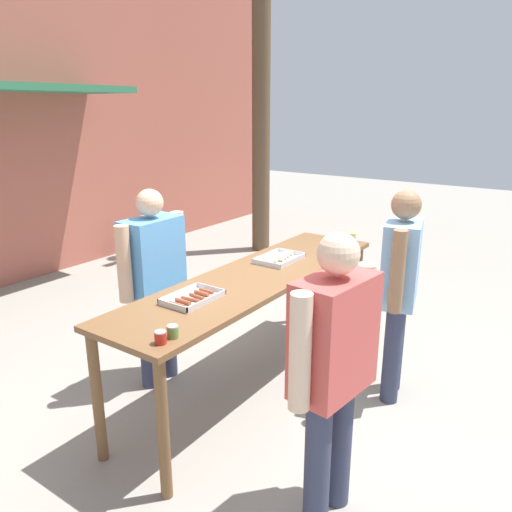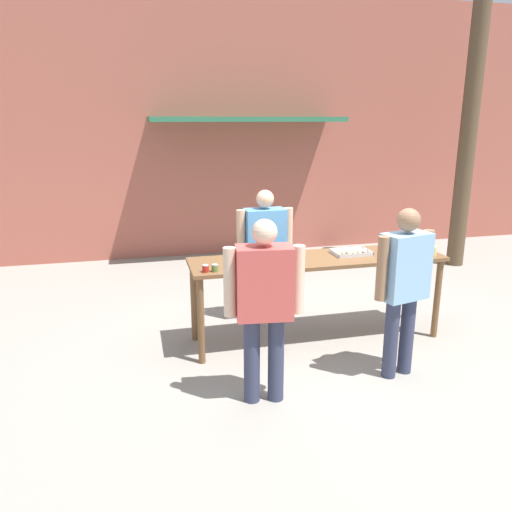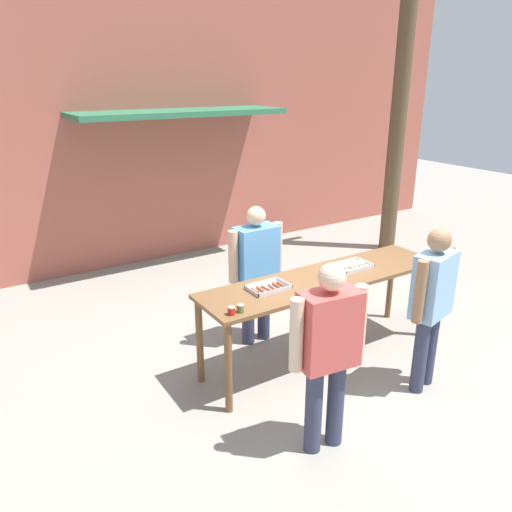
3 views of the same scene
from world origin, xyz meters
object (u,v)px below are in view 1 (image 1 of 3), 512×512
at_px(condiment_jar_ketchup, 173,332).
at_px(person_customer_holding_hotdog, 333,359).
at_px(condiment_jar_mustard, 160,337).
at_px(person_server_behind_table, 154,273).
at_px(beer_cup, 352,238).
at_px(food_tray_sausages, 193,298).
at_px(food_tray_buns, 279,258).
at_px(utility_pole, 261,74).
at_px(person_customer_with_cup, 400,280).

height_order(condiment_jar_ketchup, person_customer_holding_hotdog, person_customer_holding_hotdog).
relative_size(condiment_jar_mustard, person_customer_holding_hotdog, 0.05).
distance_m(condiment_jar_mustard, person_server_behind_table, 1.26).
bearing_deg(beer_cup, food_tray_sausages, 171.82).
bearing_deg(person_server_behind_table, food_tray_sausages, -113.64).
distance_m(condiment_jar_ketchup, person_customer_holding_hotdog, 0.91).
xyz_separation_m(beer_cup, person_server_behind_table, (-1.67, 0.93, -0.06)).
bearing_deg(person_customer_holding_hotdog, condiment_jar_ketchup, -65.31).
height_order(condiment_jar_mustard, condiment_jar_ketchup, same).
bearing_deg(food_tray_buns, condiment_jar_ketchup, -169.65).
bearing_deg(person_customer_holding_hotdog, food_tray_buns, -131.57).
bearing_deg(utility_pole, person_customer_with_cup, -131.93).
bearing_deg(utility_pole, person_server_behind_table, -157.63).
height_order(food_tray_buns, condiment_jar_ketchup, condiment_jar_ketchup).
height_order(food_tray_sausages, condiment_jar_mustard, condiment_jar_mustard).
xyz_separation_m(beer_cup, person_customer_with_cup, (-0.78, -0.74, -0.04)).
relative_size(condiment_jar_mustard, beer_cup, 0.69).
height_order(beer_cup, person_server_behind_table, person_server_behind_table).
relative_size(food_tray_buns, utility_pole, 0.08).
bearing_deg(person_server_behind_table, utility_pole, 21.46).
height_order(condiment_jar_mustard, person_customer_holding_hotdog, person_customer_holding_hotdog).
bearing_deg(beer_cup, person_customer_with_cup, -136.59).
xyz_separation_m(food_tray_sausages, condiment_jar_mustard, (-0.58, -0.28, 0.02)).
distance_m(food_tray_sausages, condiment_jar_mustard, 0.65).
distance_m(person_server_behind_table, person_customer_with_cup, 1.89).
distance_m(food_tray_sausages, food_tray_buns, 1.09).
height_order(person_customer_with_cup, utility_pole, utility_pole).
bearing_deg(food_tray_buns, food_tray_sausages, -179.93).
bearing_deg(food_tray_sausages, condiment_jar_mustard, -153.86).
bearing_deg(food_tray_sausages, person_customer_holding_hotdog, -100.43).
distance_m(person_customer_holding_hotdog, person_customer_with_cup, 1.38).
bearing_deg(person_customer_with_cup, condiment_jar_mustard, -36.67).
relative_size(beer_cup, person_customer_holding_hotdog, 0.07).
relative_size(food_tray_sausages, condiment_jar_ketchup, 5.34).
distance_m(condiment_jar_mustard, utility_pole, 5.52).
xyz_separation_m(person_customer_holding_hotdog, utility_pole, (4.27, 3.36, 1.69)).
height_order(person_server_behind_table, utility_pole, utility_pole).
relative_size(beer_cup, person_server_behind_table, 0.07).
distance_m(food_tray_buns, beer_cup, 0.89).
bearing_deg(condiment_jar_mustard, person_server_behind_table, 47.62).
distance_m(food_tray_buns, person_customer_holding_hotdog, 1.74).
xyz_separation_m(food_tray_sausages, person_server_behind_table, (0.27, 0.65, -0.02)).
relative_size(person_customer_with_cup, utility_pole, 0.32).
distance_m(person_server_behind_table, utility_pole, 4.43).
xyz_separation_m(food_tray_sausages, person_customer_with_cup, (1.16, -1.02, 0.00)).
distance_m(food_tray_sausages, beer_cup, 1.96).
height_order(person_server_behind_table, person_customer_holding_hotdog, person_customer_holding_hotdog).
bearing_deg(food_tray_sausages, utility_pole, 28.54).
bearing_deg(food_tray_sausages, person_customer_with_cup, -41.20).
relative_size(food_tray_buns, condiment_jar_ketchup, 5.59).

